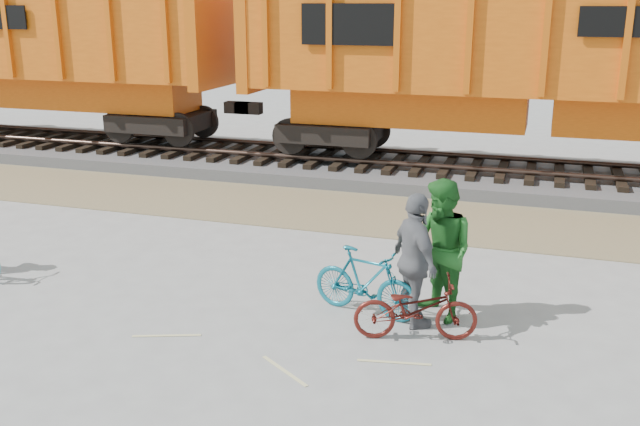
# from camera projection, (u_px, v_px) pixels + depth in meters

# --- Properties ---
(ground) EXTENTS (120.00, 120.00, 0.00)m
(ground) POSITION_uv_depth(u_px,v_px,m) (261.00, 321.00, 9.79)
(ground) COLOR #9E9E99
(ground) RESTS_ON ground
(gravel_strip) EXTENTS (120.00, 3.00, 0.02)m
(gravel_strip) POSITION_uv_depth(u_px,v_px,m) (361.00, 213.00, 14.81)
(gravel_strip) COLOR #917F5A
(gravel_strip) RESTS_ON ground
(ballast_bed) EXTENTS (120.00, 4.00, 0.30)m
(ballast_bed) POSITION_uv_depth(u_px,v_px,m) (396.00, 170.00, 17.97)
(ballast_bed) COLOR slate
(ballast_bed) RESTS_ON ground
(track) EXTENTS (120.00, 2.60, 0.24)m
(track) POSITION_uv_depth(u_px,v_px,m) (397.00, 157.00, 17.88)
(track) COLOR black
(track) RESTS_ON ballast_bed
(hopper_car_left) EXTENTS (14.00, 3.13, 4.65)m
(hopper_car_left) POSITION_uv_depth(u_px,v_px,m) (3.00, 46.00, 20.57)
(hopper_car_left) COLOR black
(hopper_car_left) RESTS_ON track
(hopper_car_center) EXTENTS (14.00, 3.13, 4.65)m
(hopper_car_center) POSITION_uv_depth(u_px,v_px,m) (545.00, 58.00, 16.18)
(hopper_car_center) COLOR black
(hopper_car_center) RESTS_ON track
(bicycle_teal) EXTENTS (1.67, 0.83, 0.96)m
(bicycle_teal) POSITION_uv_depth(u_px,v_px,m) (365.00, 282.00, 9.88)
(bicycle_teal) COLOR #11677C
(bicycle_teal) RESTS_ON ground
(bicycle_maroon) EXTENTS (1.68, 0.96, 0.84)m
(bicycle_maroon) POSITION_uv_depth(u_px,v_px,m) (416.00, 309.00, 9.17)
(bicycle_maroon) COLOR #511610
(bicycle_maroon) RESTS_ON ground
(person_man) EXTENTS (1.20, 1.20, 1.96)m
(person_man) POSITION_uv_depth(u_px,v_px,m) (441.00, 251.00, 9.63)
(person_man) COLOR #226924
(person_man) RESTS_ON ground
(person_woman) EXTENTS (1.01, 1.14, 1.85)m
(person_woman) POSITION_uv_depth(u_px,v_px,m) (415.00, 261.00, 9.42)
(person_woman) COLOR slate
(person_woman) RESTS_ON ground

